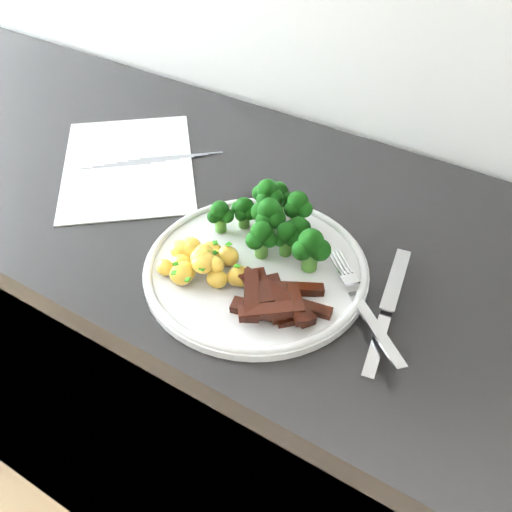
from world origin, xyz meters
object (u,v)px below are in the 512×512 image
(recipe_paper, at_px, (128,165))
(beef_strips, at_px, (275,299))
(broccoli, at_px, (276,219))
(fork, at_px, (366,310))
(plate, at_px, (256,268))
(counter, at_px, (275,400))
(potatoes, at_px, (202,262))
(knife, at_px, (383,324))

(recipe_paper, height_order, beef_strips, beef_strips)
(broccoli, distance_m, beef_strips, 0.13)
(recipe_paper, bearing_deg, fork, -12.54)
(recipe_paper, xyz_separation_m, beef_strips, (0.38, -0.15, 0.02))
(recipe_paper, bearing_deg, broccoli, -7.99)
(recipe_paper, height_order, plate, plate)
(counter, bearing_deg, fork, -29.34)
(potatoes, height_order, beef_strips, potatoes)
(counter, bearing_deg, recipe_paper, 178.67)
(potatoes, bearing_deg, broccoli, 65.92)
(broccoli, height_order, potatoes, broccoli)
(plate, bearing_deg, counter, 100.26)
(recipe_paper, distance_m, broccoli, 0.32)
(recipe_paper, distance_m, fork, 0.49)
(fork, height_order, knife, fork)
(recipe_paper, height_order, fork, fork)
(plate, distance_m, potatoes, 0.07)
(broccoli, bearing_deg, recipe_paper, 172.01)
(counter, distance_m, plate, 0.45)
(recipe_paper, distance_m, plate, 0.33)
(broccoli, distance_m, fork, 0.18)
(beef_strips, bearing_deg, potatoes, 178.95)
(potatoes, relative_size, fork, 0.78)
(beef_strips, xyz_separation_m, knife, (0.13, 0.05, -0.01))
(recipe_paper, relative_size, broccoli, 1.96)
(potatoes, relative_size, beef_strips, 1.01)
(plate, bearing_deg, knife, -0.63)
(beef_strips, relative_size, fork, 0.77)
(potatoes, bearing_deg, beef_strips, -1.05)
(potatoes, bearing_deg, plate, 39.85)
(fork, bearing_deg, knife, -2.09)
(counter, xyz_separation_m, plate, (0.02, -0.10, 0.44))
(broccoli, relative_size, potatoes, 1.48)
(beef_strips, bearing_deg, plate, 140.68)
(plate, height_order, broccoli, broccoli)
(recipe_paper, distance_m, potatoes, 0.30)
(counter, distance_m, potatoes, 0.49)
(plate, relative_size, fork, 1.85)
(broccoli, distance_m, potatoes, 0.12)
(beef_strips, bearing_deg, recipe_paper, 157.96)
(plate, height_order, fork, fork)
(fork, bearing_deg, recipe_paper, 167.46)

